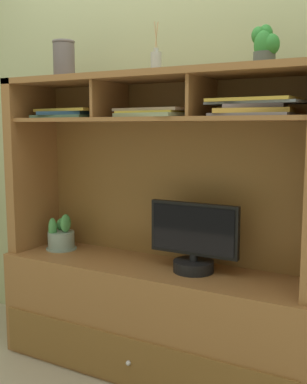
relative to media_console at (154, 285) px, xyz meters
name	(u,v)px	position (x,y,z in m)	size (l,w,h in m)	color
floor_plane	(154,370)	(0.00, -0.01, -0.45)	(6.00, 6.00, 0.02)	tan
back_wall	(177,94)	(0.00, 0.25, 0.96)	(6.00, 0.02, 2.80)	#A4AD7E
media_console	(154,285)	(0.00, 0.00, 0.00)	(1.62, 0.48, 1.48)	#8E5E33
tv_monitor	(193,242)	(0.22, -0.01, 0.25)	(0.44, 0.19, 0.33)	black
potted_orchid	(61,237)	(-0.60, 0.00, 0.17)	(0.17, 0.17, 0.20)	gray
magazine_stack_left	(255,107)	(0.51, -0.06, 0.87)	(0.42, 0.25, 0.07)	slate
magazine_stack_centre	(154,113)	(0.03, -0.05, 0.85)	(0.38, 0.27, 0.04)	gray
magazine_stack_right	(68,114)	(-0.51, -0.02, 0.86)	(0.40, 0.24, 0.05)	slate
diffuser_bottle	(156,62)	(0.00, 0.02, 1.09)	(0.05, 0.05, 0.24)	#A9AEA8
potted_succulent	(265,46)	(0.53, 0.00, 1.12)	(0.12, 0.11, 0.18)	#474F49
ceramic_vase	(64,59)	(-0.53, -0.02, 1.14)	(0.12, 0.12, 0.19)	#5A5355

